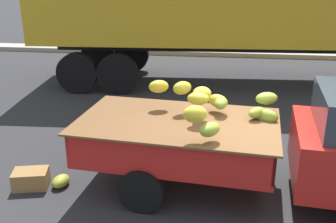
% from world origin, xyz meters
% --- Properties ---
extents(ground, '(220.00, 220.00, 0.00)m').
position_xyz_m(ground, '(0.00, 0.00, 0.00)').
color(ground, '#28282B').
extents(curb_strip, '(80.00, 0.80, 0.16)m').
position_xyz_m(curb_strip, '(0.00, 9.87, 0.08)').
color(curb_strip, gray).
rests_on(curb_strip, ground).
extents(pickup_truck, '(5.34, 2.20, 1.70)m').
position_xyz_m(pickup_truck, '(0.63, -0.12, 0.88)').
color(pickup_truck, '#B21E19').
rests_on(pickup_truck, ground).
extents(fallen_banana_bunch_near_tailgate, '(0.29, 0.38, 0.17)m').
position_xyz_m(fallen_banana_bunch_near_tailgate, '(-3.23, -0.19, 0.09)').
color(fallen_banana_bunch_near_tailgate, olive).
rests_on(fallen_banana_bunch_near_tailgate, ground).
extents(produce_crate, '(0.59, 0.47, 0.27)m').
position_xyz_m(produce_crate, '(-3.67, -0.27, 0.14)').
color(produce_crate, olive).
rests_on(produce_crate, ground).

